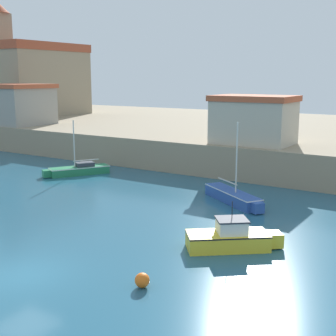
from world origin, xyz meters
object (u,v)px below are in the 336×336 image
(harbor_shed_near_wharf, at_px, (14,104))
(church, at_px, (33,76))
(sailboat_blue_1, at_px, (233,196))
(sailboat_green_3, at_px, (78,170))
(mooring_buoy, at_px, (142,280))
(harbor_shed_mid_row, at_px, (254,119))
(motorboat_yellow_2, at_px, (231,238))

(harbor_shed_near_wharf, bearing_deg, church, 128.83)
(sailboat_blue_1, bearing_deg, sailboat_green_3, 175.81)
(church, bearing_deg, mooring_buoy, -37.22)
(sailboat_blue_1, distance_m, church, 48.69)
(sailboat_blue_1, xyz_separation_m, church, (-43.35, 20.57, 8.26))
(sailboat_green_3, height_order, harbor_shed_mid_row, harbor_shed_mid_row)
(sailboat_blue_1, bearing_deg, motorboat_yellow_2, -65.58)
(harbor_shed_near_wharf, bearing_deg, sailboat_green_3, -24.44)
(sailboat_blue_1, distance_m, sailboat_green_3, 15.83)
(sailboat_blue_1, height_order, sailboat_green_3, sailboat_blue_1)
(sailboat_blue_1, height_order, church, church)
(church, distance_m, harbor_shed_near_wharf, 14.35)
(mooring_buoy, bearing_deg, harbor_shed_near_wharf, 147.13)
(sailboat_blue_1, bearing_deg, mooring_buoy, -79.79)
(motorboat_yellow_2, bearing_deg, mooring_buoy, -100.69)
(sailboat_green_3, xyz_separation_m, church, (-27.56, 19.42, 8.27))
(church, height_order, harbor_shed_near_wharf, church)
(mooring_buoy, height_order, harbor_shed_mid_row, harbor_shed_mid_row)
(mooring_buoy, height_order, harbor_shed_near_wharf, harbor_shed_near_wharf)
(mooring_buoy, bearing_deg, church, 142.78)
(motorboat_yellow_2, xyz_separation_m, church, (-47.08, 28.79, 8.14))
(sailboat_green_3, relative_size, harbor_shed_mid_row, 0.81)
(motorboat_yellow_2, bearing_deg, church, 148.56)
(motorboat_yellow_2, relative_size, harbor_shed_near_wharf, 0.52)
(sailboat_blue_1, height_order, motorboat_yellow_2, sailboat_blue_1)
(sailboat_green_3, relative_size, harbor_shed_near_wharf, 0.64)
(sailboat_green_3, xyz_separation_m, mooring_buoy, (18.37, -15.47, -0.13))
(motorboat_yellow_2, distance_m, sailboat_green_3, 21.66)
(motorboat_yellow_2, xyz_separation_m, harbor_shed_near_wharf, (-38.34, 17.92, 4.76))
(mooring_buoy, relative_size, church, 0.04)
(church, relative_size, harbor_shed_near_wharf, 1.94)
(motorboat_yellow_2, relative_size, harbor_shed_mid_row, 0.67)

